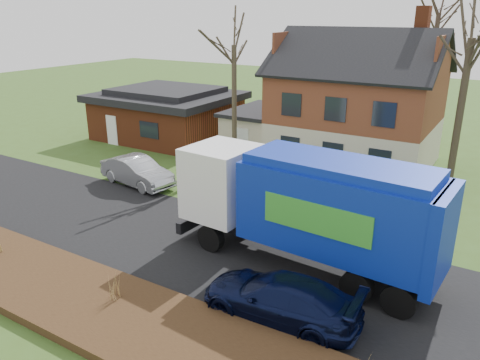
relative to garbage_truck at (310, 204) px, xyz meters
The scene contains 11 objects.
ground 5.33m from the garbage_truck, behind, with size 120.00×120.00×0.00m, color #38531B.
road 5.33m from the garbage_truck, behind, with size 80.00×7.00×0.02m, color black.
mulch_verge 7.94m from the garbage_truck, 127.98° to the right, with size 80.00×3.50×0.30m, color black.
main_house 13.69m from the garbage_truck, 103.55° to the left, with size 12.95×8.95×9.26m.
ranch_house 20.74m from the garbage_truck, 143.56° to the left, with size 9.80×8.20×3.70m.
garbage_truck is the anchor object (origin of this frame).
silver_sedan 12.01m from the garbage_truck, 164.01° to the left, with size 1.61×4.63×1.53m, color #9A9DA1.
navy_wagon 3.85m from the garbage_truck, 80.37° to the right, with size 2.03×4.99×1.45m, color black.
tree_front_west 14.08m from the garbage_truck, 133.84° to the left, with size 3.34×3.34×9.93m.
tree_front_east 12.60m from the garbage_truck, 71.74° to the left, with size 4.02×4.02×11.17m.
grass_clump_mid 7.17m from the garbage_truck, 127.27° to the right, with size 0.31×0.25×0.86m.
Camera 1 is at (10.50, -13.73, 8.93)m, focal length 35.00 mm.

